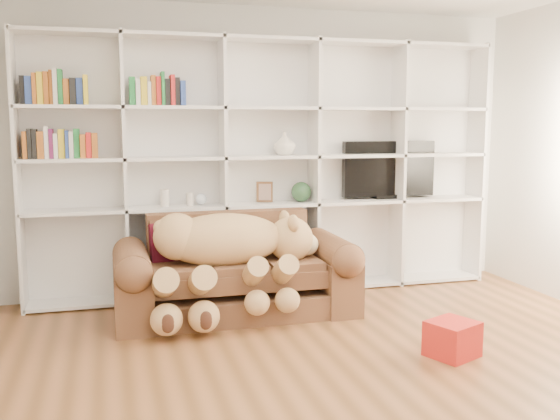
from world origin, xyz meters
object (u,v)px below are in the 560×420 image
object	(u,v)px
teddy_bear	(227,251)
tv	(389,170)
gift_box	(452,339)
sofa	(235,277)

from	to	relation	value
teddy_bear	tv	xyz separation A→B (m)	(1.80, 0.81, 0.56)
teddy_bear	tv	size ratio (longest dim) A/B	1.52
gift_box	tv	world-z (taller)	tv
teddy_bear	tv	bearing A→B (deg)	31.12
teddy_bear	gift_box	world-z (taller)	teddy_bear
sofa	teddy_bear	bearing A→B (deg)	-120.69
sofa	teddy_bear	xyz separation A→B (m)	(-0.10, -0.17, 0.26)
teddy_bear	tv	world-z (taller)	tv
sofa	tv	world-z (taller)	tv
gift_box	tv	distance (m)	2.31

